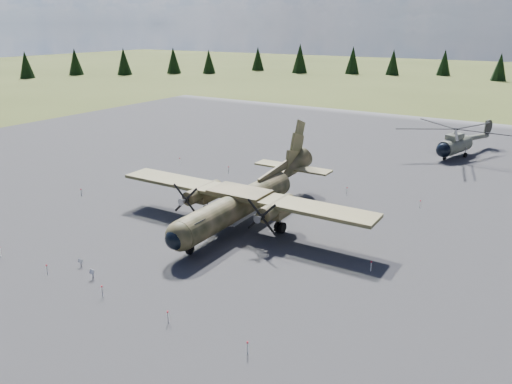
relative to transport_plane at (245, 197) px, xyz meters
The scene contains 8 objects.
ground 5.04m from the transport_plane, 130.01° to the right, with size 500.00×500.00×0.00m, color #5B632C.
apron 7.63m from the transport_plane, 113.02° to the left, with size 120.00×120.00×0.04m, color slate.
transport_plane is the anchor object (origin of this frame).
helicopter_near 38.06m from the transport_plane, 71.99° to the left, with size 20.42×21.00×4.21m.
info_placard_left 15.86m from the transport_plane, 111.56° to the right, with size 0.43×0.23×0.64m.
info_placard_right 15.96m from the transport_plane, 102.61° to the right, with size 0.48×0.23×0.74m.
barrier_fence 5.15m from the transport_plane, 133.68° to the right, with size 33.12×29.62×0.85m.
treeline 6.22m from the transport_plane, 75.18° to the left, with size 334.01×330.46×10.94m.
Camera 1 is at (27.20, -33.69, 17.99)m, focal length 35.00 mm.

